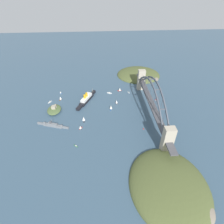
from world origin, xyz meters
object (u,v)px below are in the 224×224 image
(small_boat_8, at_px, (120,89))
(small_boat_2, at_px, (50,102))
(small_boat_5, at_px, (61,92))
(harbor_arch_bridge, at_px, (152,102))
(seaplane_taxiing_near_bridge, at_px, (157,100))
(small_boat_6, at_px, (117,102))
(fort_island_mid_harbor, at_px, (54,109))
(channel_marker_buoy, at_px, (143,129))
(small_boat_4, at_px, (80,127))
(small_boat_9, at_px, (109,93))
(small_boat_0, at_px, (111,107))
(small_boat_7, at_px, (84,119))
(ocean_liner, at_px, (86,99))
(small_boat_1, at_px, (60,98))
(small_boat_3, at_px, (76,146))
(naval_cruiser, at_px, (53,125))
(small_boat_10, at_px, (129,92))

(small_boat_8, bearing_deg, small_boat_2, 103.45)
(small_boat_5, relative_size, small_boat_8, 0.66)
(harbor_arch_bridge, bearing_deg, seaplane_taxiing_near_bridge, -30.18)
(small_boat_6, bearing_deg, fort_island_mid_harbor, 97.78)
(small_boat_6, distance_m, channel_marker_buoy, 97.36)
(small_boat_4, xyz_separation_m, channel_marker_buoy, (-9.30, -117.27, -2.73))
(fort_island_mid_harbor, height_order, small_boat_9, fort_island_mid_harbor)
(small_boat_0, height_order, small_boat_8, small_boat_0)
(small_boat_5, xyz_separation_m, small_boat_7, (-108.24, -61.37, 2.39))
(harbor_arch_bridge, distance_m, small_boat_4, 147.36)
(fort_island_mid_harbor, height_order, small_boat_4, fort_island_mid_harbor)
(ocean_liner, xyz_separation_m, fort_island_mid_harbor, (-33.78, 66.29, -1.70))
(small_boat_1, distance_m, small_boat_7, 98.52)
(harbor_arch_bridge, bearing_deg, small_boat_4, 104.72)
(channel_marker_buoy, bearing_deg, small_boat_1, 56.37)
(small_boat_2, distance_m, small_boat_8, 167.55)
(fort_island_mid_harbor, relative_size, small_boat_4, 4.65)
(seaplane_taxiing_near_bridge, relative_size, small_boat_3, 1.37)
(small_boat_7, relative_size, small_boat_8, 1.16)
(small_boat_9, height_order, channel_marker_buoy, channel_marker_buoy)
(small_boat_5, bearing_deg, naval_cruiser, -178.38)
(small_boat_5, height_order, small_boat_7, small_boat_7)
(small_boat_9, xyz_separation_m, small_boat_10, (-1.04, -47.13, -0.04))
(fort_island_mid_harbor, relative_size, small_boat_6, 3.85)
(fort_island_mid_harbor, xyz_separation_m, small_boat_3, (-103.12, -53.73, -3.14))
(small_boat_6, height_order, small_boat_8, small_boat_6)
(fort_island_mid_harbor, distance_m, small_boat_10, 178.60)
(seaplane_taxiing_near_bridge, xyz_separation_m, small_boat_8, (48.98, 79.90, 2.10))
(small_boat_3, relative_size, small_boat_8, 0.74)
(small_boat_7, bearing_deg, seaplane_taxiing_near_bridge, -69.48)
(small_boat_10, bearing_deg, naval_cruiser, 124.53)
(small_boat_1, xyz_separation_m, small_boat_3, (-146.41, -47.18, -3.45))
(harbor_arch_bridge, xyz_separation_m, small_boat_0, (21.40, 79.53, -23.32))
(naval_cruiser, height_order, seaplane_taxiing_near_bridge, naval_cruiser)
(small_boat_1, relative_size, small_boat_6, 0.89)
(ocean_liner, bearing_deg, small_boat_3, 174.76)
(small_boat_7, distance_m, channel_marker_buoy, 117.01)
(small_boat_8, height_order, small_boat_9, small_boat_8)
(small_boat_2, bearing_deg, small_boat_6, -96.00)
(harbor_arch_bridge, relative_size, seaplane_taxiing_near_bridge, 26.18)
(ocean_liner, xyz_separation_m, small_boat_1, (9.51, 59.74, -1.40))
(small_boat_9, bearing_deg, small_boat_4, 153.48)
(small_boat_10, bearing_deg, harbor_arch_bridge, -159.53)
(small_boat_4, bearing_deg, harbor_arch_bridge, -75.28)
(ocean_liner, relative_size, small_boat_7, 6.77)
(naval_cruiser, relative_size, small_boat_10, 7.74)
(fort_island_mid_harbor, xyz_separation_m, small_boat_2, (34.03, 16.11, -2.99))
(small_boat_4, height_order, small_boat_10, small_boat_4)
(small_boat_2, height_order, small_boat_3, small_boat_2)
(small_boat_9, bearing_deg, small_boat_5, 86.17)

